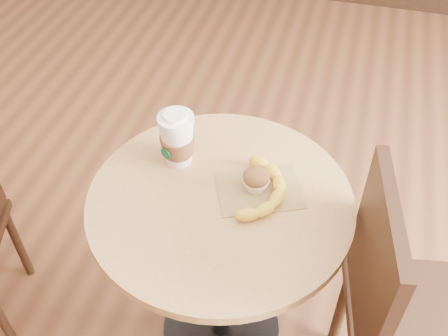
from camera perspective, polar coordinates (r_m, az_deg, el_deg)
name	(u,v)px	position (r m, az deg, el deg)	size (l,w,h in m)	color
cafe_table	(221,240)	(1.64, -0.37, -7.86)	(0.76, 0.76, 0.75)	black
chair_right	(404,313)	(1.60, 18.97, -14.74)	(0.50, 0.50, 0.98)	black
kraft_bag	(259,190)	(1.51, 3.85, -2.38)	(0.24, 0.18, 0.00)	olive
coffee_cup	(177,140)	(1.55, -5.11, 3.05)	(0.11, 0.11, 0.18)	white
muffin	(256,180)	(1.49, 3.50, -1.29)	(0.08, 0.08, 0.07)	white
banana	(265,190)	(1.48, 4.48, -2.37)	(0.15, 0.28, 0.04)	yellow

